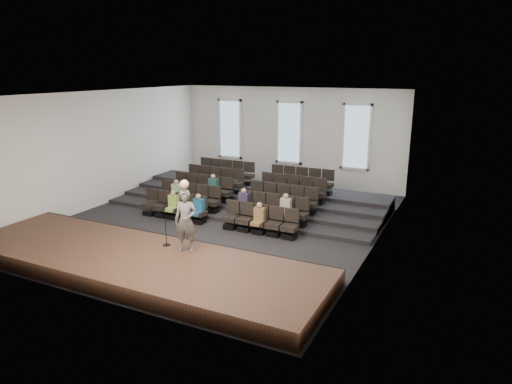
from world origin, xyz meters
TOP-DOWN VIEW (x-y plane):
  - ground at (0.00, 0.00)m, footprint 14.00×14.00m
  - ceiling at (0.00, 0.00)m, footprint 12.00×14.00m
  - wall_back at (0.00, 7.02)m, footprint 12.00×0.04m
  - wall_front at (0.00, -7.02)m, footprint 12.00×0.04m
  - wall_left at (-6.02, 0.00)m, footprint 0.04×14.00m
  - wall_right at (6.02, 0.00)m, footprint 0.04×14.00m
  - stage at (0.00, -5.10)m, footprint 11.80×3.60m
  - stage_lip at (0.00, -3.33)m, footprint 11.80×0.06m
  - risers at (0.00, 3.17)m, footprint 11.80×4.80m
  - seating_rows at (-0.00, 1.54)m, footprint 6.80×4.70m
  - windows at (0.00, 6.95)m, footprint 8.44×0.10m
  - audience at (-0.19, 0.15)m, footprint 5.45×2.64m
  - speaker at (1.17, -4.14)m, footprint 0.80×0.64m
  - mic_stand at (0.35, -4.07)m, footprint 0.24×0.24m

SIDE VIEW (x-z plane):
  - ground at x=0.00m, z-range 0.00..0.00m
  - risers at x=0.00m, z-range -0.10..0.50m
  - stage at x=0.00m, z-range 0.00..0.50m
  - stage_lip at x=0.00m, z-range -0.01..0.51m
  - seating_rows at x=0.00m, z-range -0.15..1.52m
  - audience at x=-0.19m, z-range 0.24..1.34m
  - mic_stand at x=0.35m, z-range 0.21..1.64m
  - speaker at x=1.17m, z-range 0.50..2.43m
  - wall_back at x=0.00m, z-range 0.00..5.00m
  - wall_front at x=0.00m, z-range 0.00..5.00m
  - wall_left at x=-6.02m, z-range 0.00..5.00m
  - wall_right at x=6.02m, z-range 0.00..5.00m
  - windows at x=0.00m, z-range 1.08..4.32m
  - ceiling at x=0.00m, z-range 5.00..5.02m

